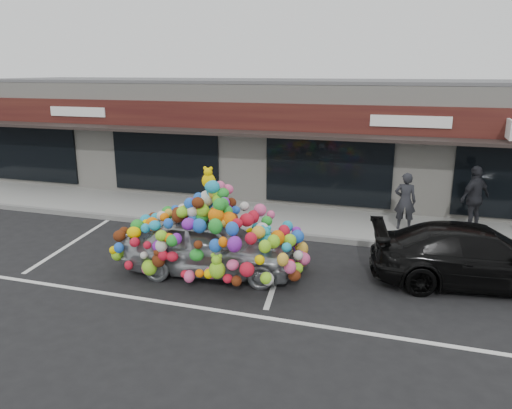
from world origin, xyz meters
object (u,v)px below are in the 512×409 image
(toy_car, at_px, (211,239))
(pedestrian_c, at_px, (475,198))
(pedestrian_a, at_px, (405,201))
(black_sedan, at_px, (477,256))

(toy_car, relative_size, pedestrian_c, 2.39)
(pedestrian_c, bearing_deg, pedestrian_a, -28.84)
(toy_car, distance_m, black_sedan, 6.01)
(pedestrian_a, distance_m, pedestrian_c, 2.00)
(black_sedan, height_order, pedestrian_c, pedestrian_c)
(black_sedan, relative_size, pedestrian_a, 2.75)
(toy_car, xyz_separation_m, pedestrian_a, (4.23, 4.43, 0.14))
(pedestrian_c, bearing_deg, toy_car, -6.96)
(black_sedan, bearing_deg, pedestrian_a, 17.71)
(pedestrian_a, height_order, pedestrian_c, pedestrian_c)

